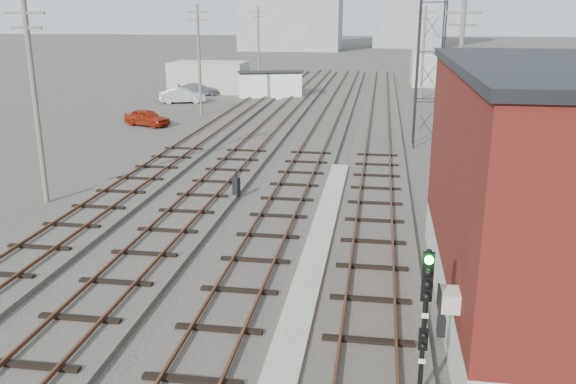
% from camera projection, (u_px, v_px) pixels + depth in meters
% --- Properties ---
extents(ground, '(320.00, 320.00, 0.00)m').
position_uv_depth(ground, '(357.00, 95.00, 64.23)').
color(ground, '#282621').
rests_on(ground, ground).
extents(track_right, '(3.20, 90.00, 0.39)m').
position_uv_depth(track_right, '(379.00, 132.00, 43.94)').
color(track_right, '#332D28').
rests_on(track_right, ground).
extents(track_mid_right, '(3.20, 90.00, 0.39)m').
position_uv_depth(track_mid_right, '(323.00, 130.00, 44.52)').
color(track_mid_right, '#332D28').
rests_on(track_mid_right, ground).
extents(track_mid_left, '(3.20, 90.00, 0.39)m').
position_uv_depth(track_mid_left, '(270.00, 129.00, 45.10)').
color(track_mid_left, '#332D28').
rests_on(track_mid_left, ground).
extents(track_left, '(3.20, 90.00, 0.39)m').
position_uv_depth(track_left, '(217.00, 127.00, 45.68)').
color(track_left, '#332D28').
rests_on(track_left, ground).
extents(platform_curb, '(0.90, 28.00, 0.26)m').
position_uv_depth(platform_curb, '(312.00, 269.00, 20.54)').
color(platform_curb, gray).
rests_on(platform_curb, ground).
extents(brick_building, '(6.54, 12.20, 7.22)m').
position_uv_depth(brick_building, '(559.00, 196.00, 16.63)').
color(brick_building, gray).
rests_on(brick_building, ground).
extents(lattice_tower, '(1.60, 1.60, 15.00)m').
position_uv_depth(lattice_tower, '(432.00, 28.00, 37.61)').
color(lattice_tower, black).
rests_on(lattice_tower, ground).
extents(utility_pole_left_a, '(1.80, 0.24, 9.00)m').
position_uv_depth(utility_pole_left_a, '(35.00, 98.00, 26.77)').
color(utility_pole_left_a, '#595147').
rests_on(utility_pole_left_a, ground).
extents(utility_pole_left_b, '(1.80, 0.24, 9.00)m').
position_uv_depth(utility_pole_left_b, '(199.00, 57.00, 50.46)').
color(utility_pole_left_b, '#595147').
rests_on(utility_pole_left_b, ground).
extents(utility_pole_left_c, '(1.80, 0.24, 9.00)m').
position_uv_depth(utility_pole_left_c, '(258.00, 42.00, 74.14)').
color(utility_pole_left_c, '#595147').
rests_on(utility_pole_left_c, ground).
extents(utility_pole_right_a, '(1.80, 0.24, 9.00)m').
position_uv_depth(utility_pole_right_a, '(458.00, 85.00, 31.61)').
color(utility_pole_right_a, '#595147').
rests_on(utility_pole_right_a, ground).
extents(utility_pole_right_b, '(1.80, 0.24, 9.00)m').
position_uv_depth(utility_pole_right_b, '(423.00, 50.00, 60.03)').
color(utility_pole_right_b, '#595147').
rests_on(utility_pole_right_b, ground).
extents(shed_left, '(8.00, 5.00, 3.20)m').
position_uv_depth(shed_left, '(209.00, 77.00, 66.09)').
color(shed_left, gray).
rests_on(shed_left, ground).
extents(shed_right, '(6.00, 6.00, 4.00)m').
position_uv_depth(shed_right, '(437.00, 68.00, 71.83)').
color(shed_right, gray).
rests_on(shed_right, ground).
extents(signal_mast, '(0.40, 0.40, 3.71)m').
position_uv_depth(signal_mast, '(425.00, 319.00, 13.10)').
color(signal_mast, gray).
rests_on(signal_mast, ground).
extents(switch_stand, '(0.36, 0.36, 1.22)m').
position_uv_depth(switch_stand, '(236.00, 187.00, 28.55)').
color(switch_stand, black).
rests_on(switch_stand, ground).
extents(site_trailer, '(6.84, 4.58, 2.65)m').
position_uv_depth(site_trailer, '(270.00, 85.00, 61.40)').
color(site_trailer, white).
rests_on(site_trailer, ground).
extents(car_red, '(4.05, 2.77, 1.28)m').
position_uv_depth(car_red, '(147.00, 118.00, 46.64)').
color(car_red, maroon).
rests_on(car_red, ground).
extents(car_silver, '(4.61, 2.74, 1.43)m').
position_uv_depth(car_silver, '(183.00, 96.00, 58.23)').
color(car_silver, '#ABAFB3').
rests_on(car_silver, ground).
extents(car_grey, '(4.66, 3.23, 1.25)m').
position_uv_depth(car_grey, '(198.00, 89.00, 63.56)').
color(car_grey, gray).
rests_on(car_grey, ground).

